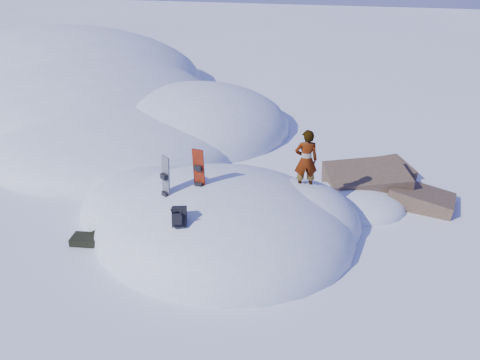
% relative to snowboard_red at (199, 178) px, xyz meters
% --- Properties ---
extents(ground, '(120.00, 120.00, 0.00)m').
position_rel_snowboard_red_xyz_m(ground, '(0.53, 0.26, -1.66)').
color(ground, white).
rests_on(ground, ground).
extents(snow_mound, '(8.00, 6.00, 3.00)m').
position_rel_snowboard_red_xyz_m(snow_mound, '(0.36, 0.50, -1.66)').
color(snow_mound, white).
rests_on(snow_mound, ground).
extents(snow_ridge, '(21.50, 18.50, 6.40)m').
position_rel_snowboard_red_xyz_m(snow_ridge, '(-9.90, 10.11, -1.66)').
color(snow_ridge, white).
rests_on(snow_ridge, ground).
extents(rock_outcrop, '(4.68, 4.41, 1.68)m').
position_rel_snowboard_red_xyz_m(rock_outcrop, '(4.25, 3.27, -1.65)').
color(rock_outcrop, brown).
rests_on(rock_outcrop, ground).
extents(snowboard_red, '(0.32, 0.22, 1.62)m').
position_rel_snowboard_red_xyz_m(snowboard_red, '(0.00, 0.00, 0.00)').
color(snowboard_red, red).
rests_on(snowboard_red, snow_mound).
extents(snowboard_dark, '(0.32, 0.31, 1.64)m').
position_rel_snowboard_red_xyz_m(snowboard_dark, '(-0.72, -0.46, -0.12)').
color(snowboard_dark, black).
rests_on(snowboard_dark, snow_mound).
extents(backpack, '(0.42, 0.48, 0.55)m').
position_rel_snowboard_red_xyz_m(backpack, '(0.04, -1.50, -0.27)').
color(backpack, black).
rests_on(backpack, snow_mound).
extents(gear_pile, '(0.91, 0.70, 0.24)m').
position_rel_snowboard_red_xyz_m(gear_pile, '(-2.70, -1.14, -1.54)').
color(gear_pile, black).
rests_on(gear_pile, ground).
extents(person, '(0.70, 0.56, 1.67)m').
position_rel_snowboard_red_xyz_m(person, '(2.50, 1.27, 0.23)').
color(person, slate).
rests_on(person, snow_mound).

